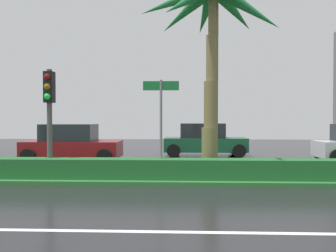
{
  "coord_description": "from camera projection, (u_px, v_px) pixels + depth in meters",
  "views": [
    {
      "loc": [
        -0.46,
        -4.14,
        1.96
      ],
      "look_at": [
        -1.1,
        11.5,
        1.64
      ],
      "focal_mm": 38.24,
      "sensor_mm": 36.0,
      "label": 1
    }
  ],
  "objects": [
    {
      "name": "median_hedge",
      "position": [
        198.0,
        169.0,
        10.74
      ],
      "size": [
        76.5,
        0.7,
        0.6
      ],
      "color": "#1E6028",
      "rests_on": "median_strip"
    },
    {
      "name": "median_strip",
      "position": [
        196.0,
        174.0,
        12.14
      ],
      "size": [
        85.5,
        4.0,
        0.15
      ],
      "primitive_type": "cube",
      "color": "#2D6B33",
      "rests_on": "ground_plane"
    },
    {
      "name": "street_name_sign",
      "position": [
        161.0,
        115.0,
        10.93
      ],
      "size": [
        1.1,
        0.08,
        3.0
      ],
      "color": "slate",
      "rests_on": "median_strip"
    },
    {
      "name": "traffic_signal_median_left",
      "position": [
        49.0,
        103.0,
        11.07
      ],
      "size": [
        0.28,
        0.43,
        3.34
      ],
      "color": "#4C4C47",
      "rests_on": "median_strip"
    },
    {
      "name": "ground_plane",
      "position": [
        195.0,
        173.0,
        13.14
      ],
      "size": [
        90.0,
        42.0,
        0.1
      ],
      "primitive_type": "cube",
      "color": "black"
    },
    {
      "name": "palm_tree_centre_left",
      "position": [
        213.0,
        15.0,
        11.78
      ],
      "size": [
        4.81,
        4.94,
        6.63
      ],
      "color": "olive",
      "rests_on": "median_strip"
    },
    {
      "name": "near_lane_divider_stripe",
      "position": [
        209.0,
        232.0,
        6.15
      ],
      "size": [
        81.0,
        0.14,
        0.01
      ],
      "primitive_type": "cube",
      "color": "white",
      "rests_on": "ground_plane"
    },
    {
      "name": "car_in_traffic_second",
      "position": [
        204.0,
        140.0,
        18.9
      ],
      "size": [
        4.3,
        2.02,
        1.72
      ],
      "color": "#195133",
      "rests_on": "ground_plane"
    },
    {
      "name": "car_in_traffic_leading",
      "position": [
        72.0,
        144.0,
        16.1
      ],
      "size": [
        4.3,
        2.02,
        1.72
      ],
      "color": "maroon",
      "rests_on": "ground_plane"
    }
  ]
}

